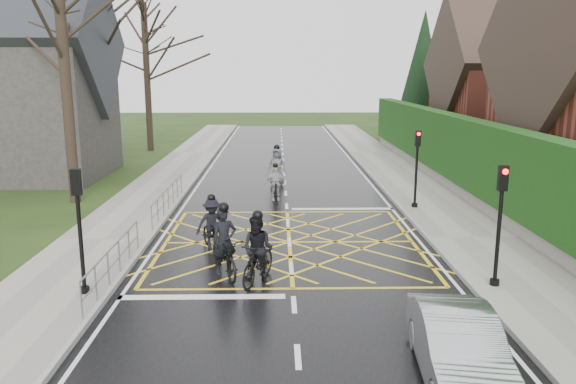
{
  "coord_description": "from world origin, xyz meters",
  "views": [
    {
      "loc": [
        -0.39,
        -17.47,
        5.42
      ],
      "look_at": [
        -0.01,
        1.77,
        1.3
      ],
      "focal_mm": 35.0,
      "sensor_mm": 36.0,
      "label": 1
    }
  ],
  "objects_px": {
    "cyclist_rear": "(224,252)",
    "cyclist_lead": "(277,172)",
    "cyclist_back": "(258,256)",
    "car": "(459,348)",
    "cyclist_front": "(275,187)",
    "cyclist_mid": "(212,229)"
  },
  "relations": [
    {
      "from": "cyclist_rear",
      "to": "cyclist_lead",
      "type": "distance_m",
      "value": 12.28
    },
    {
      "from": "cyclist_rear",
      "to": "cyclist_back",
      "type": "distance_m",
      "value": 1.11
    },
    {
      "from": "car",
      "to": "cyclist_front",
      "type": "bearing_deg",
      "value": 107.53
    },
    {
      "from": "cyclist_rear",
      "to": "cyclist_back",
      "type": "xyz_separation_m",
      "value": [
        0.93,
        -0.6,
        0.08
      ]
    },
    {
      "from": "cyclist_mid",
      "to": "cyclist_front",
      "type": "bearing_deg",
      "value": 50.6
    },
    {
      "from": "cyclist_back",
      "to": "cyclist_front",
      "type": "relative_size",
      "value": 1.21
    },
    {
      "from": "cyclist_mid",
      "to": "car",
      "type": "xyz_separation_m",
      "value": [
        5.25,
        -7.79,
        -0.01
      ]
    },
    {
      "from": "cyclist_back",
      "to": "cyclist_mid",
      "type": "height_order",
      "value": "cyclist_back"
    },
    {
      "from": "cyclist_back",
      "to": "cyclist_mid",
      "type": "distance_m",
      "value": 3.27
    },
    {
      "from": "cyclist_mid",
      "to": "cyclist_lead",
      "type": "bearing_deg",
      "value": 55.4
    },
    {
      "from": "cyclist_rear",
      "to": "cyclist_mid",
      "type": "distance_m",
      "value": 2.37
    },
    {
      "from": "cyclist_back",
      "to": "car",
      "type": "distance_m",
      "value": 6.15
    },
    {
      "from": "cyclist_lead",
      "to": "car",
      "type": "bearing_deg",
      "value": -68.82
    },
    {
      "from": "cyclist_mid",
      "to": "cyclist_lead",
      "type": "relative_size",
      "value": 0.87
    },
    {
      "from": "cyclist_rear",
      "to": "cyclist_back",
      "type": "height_order",
      "value": "cyclist_rear"
    },
    {
      "from": "cyclist_back",
      "to": "car",
      "type": "xyz_separation_m",
      "value": [
        3.72,
        -4.89,
        -0.11
      ]
    },
    {
      "from": "cyclist_back",
      "to": "cyclist_lead",
      "type": "bearing_deg",
      "value": 109.25
    },
    {
      "from": "car",
      "to": "cyclist_mid",
      "type": "bearing_deg",
      "value": 128.68
    },
    {
      "from": "cyclist_back",
      "to": "car",
      "type": "relative_size",
      "value": 0.53
    },
    {
      "from": "cyclist_rear",
      "to": "car",
      "type": "xyz_separation_m",
      "value": [
        4.66,
        -5.49,
        -0.03
      ]
    },
    {
      "from": "cyclist_rear",
      "to": "cyclist_back",
      "type": "bearing_deg",
      "value": -54.8
    },
    {
      "from": "cyclist_mid",
      "to": "cyclist_back",
      "type": "bearing_deg",
      "value": -85.27
    }
  ]
}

